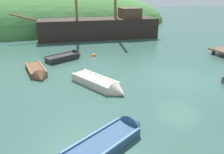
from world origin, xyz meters
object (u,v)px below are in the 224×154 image
object	(u,v)px
rowboat_portside	(67,57)
rowboat_near_dock	(101,85)
sailing_ship	(100,30)
buoy_orange	(94,56)
rowboat_outer_right	(37,73)
rowboat_outer_left	(115,138)

from	to	relation	value
rowboat_portside	rowboat_near_dock	bearing A→B (deg)	-106.40
sailing_ship	buoy_orange	xyz separation A→B (m)	(-2.99, -7.24, -0.87)
buoy_orange	rowboat_portside	bearing A→B (deg)	-177.97
rowboat_outer_right	buoy_orange	distance (m)	5.48
rowboat_near_dock	buoy_orange	world-z (taller)	rowboat_near_dock
rowboat_outer_right	sailing_ship	bearing A→B (deg)	136.69
sailing_ship	rowboat_near_dock	distance (m)	14.36
rowboat_outer_right	rowboat_outer_left	xyz separation A→B (m)	(2.10, -8.21, -0.01)
rowboat_outer_left	buoy_orange	distance (m)	11.30
sailing_ship	buoy_orange	size ratio (longest dim) A/B	39.35
rowboat_portside	rowboat_outer_left	distance (m)	10.92
rowboat_portside	rowboat_outer_right	size ratio (longest dim) A/B	0.91
rowboat_portside	rowboat_outer_left	xyz separation A→B (m)	(-0.35, -10.92, -0.05)
rowboat_portside	buoy_orange	distance (m)	2.27
sailing_ship	rowboat_portside	bearing A→B (deg)	62.69
rowboat_outer_right	rowboat_near_dock	world-z (taller)	rowboat_near_dock
rowboat_portside	rowboat_outer_right	world-z (taller)	rowboat_portside
rowboat_outer_left	buoy_orange	xyz separation A→B (m)	(2.61, 11.00, -0.09)
sailing_ship	rowboat_portside	world-z (taller)	sailing_ship
rowboat_portside	rowboat_outer_left	size ratio (longest dim) A/B	0.88
rowboat_outer_right	rowboat_portside	bearing A→B (deg)	132.10
rowboat_near_dock	rowboat_outer_left	bearing A→B (deg)	-36.39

